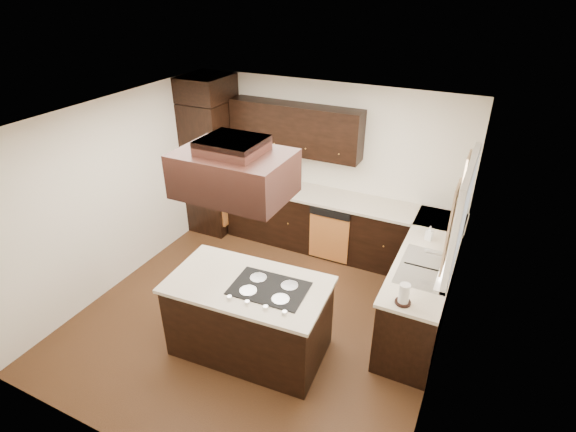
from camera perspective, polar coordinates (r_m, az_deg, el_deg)
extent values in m
cube|color=brown|center=(5.82, -3.54, -12.47)|extent=(4.20, 4.20, 0.02)
cube|color=white|center=(4.58, -4.49, 12.06)|extent=(4.20, 4.20, 0.02)
cube|color=white|center=(6.81, 4.81, 6.39)|extent=(4.20, 0.02, 2.50)
cube|color=white|center=(3.78, -20.46, -16.22)|extent=(4.20, 0.02, 2.50)
cube|color=white|center=(6.30, -20.96, 2.63)|extent=(0.02, 4.20, 2.50)
cube|color=white|center=(4.58, 19.96, -7.38)|extent=(0.02, 4.20, 2.50)
cube|color=black|center=(7.33, -9.54, 6.15)|extent=(0.65, 0.75, 2.12)
cube|color=#D17B39|center=(7.12, -7.24, 6.17)|extent=(0.05, 0.62, 0.78)
cube|color=black|center=(6.88, 3.86, -0.79)|extent=(2.93, 0.60, 0.88)
cube|color=black|center=(5.79, 16.86, -8.42)|extent=(0.60, 2.40, 0.88)
cube|color=beige|center=(6.66, 3.94, 2.61)|extent=(2.93, 0.63, 0.04)
cube|color=beige|center=(5.54, 17.37, -4.56)|extent=(0.63, 2.40, 0.04)
cube|color=black|center=(6.62, 0.89, 10.99)|extent=(2.00, 0.34, 0.72)
cube|color=#D17B39|center=(6.58, 5.23, -2.80)|extent=(0.60, 0.05, 0.72)
cube|color=white|center=(4.85, 21.17, 0.10)|extent=(0.06, 1.32, 1.12)
cube|color=white|center=(4.85, 21.49, 0.04)|extent=(0.00, 1.20, 1.00)
cube|color=#F4E3BE|center=(4.46, 19.88, -1.48)|extent=(0.02, 0.34, 0.90)
cube|color=#F4E3BE|center=(5.21, 21.17, 2.70)|extent=(0.02, 0.34, 0.90)
cube|color=silver|center=(5.23, 16.88, -6.29)|extent=(0.52, 0.84, 0.01)
cube|color=black|center=(5.11, -4.93, -12.80)|extent=(1.70, 1.00, 0.88)
cube|color=beige|center=(4.82, -5.15, -8.68)|extent=(1.76, 1.06, 0.04)
cube|color=black|center=(4.71, -2.42, -9.16)|extent=(0.81, 0.57, 0.01)
cube|color=black|center=(4.21, -6.85, 5.36)|extent=(1.05, 0.72, 0.42)
cube|color=black|center=(4.11, -7.07, 8.88)|extent=(0.55, 0.50, 0.13)
cylinder|color=silver|center=(7.02, -4.44, 4.64)|extent=(0.15, 0.15, 0.10)
cone|color=silver|center=(6.95, -4.50, 5.99)|extent=(0.13, 0.13, 0.26)
cube|color=black|center=(6.76, -1.39, 4.64)|extent=(0.36, 0.22, 0.30)
imported|color=white|center=(7.11, -5.79, 4.77)|extent=(0.33, 0.33, 0.07)
imported|color=white|center=(5.73, 17.51, -2.11)|extent=(0.10, 0.10, 0.18)
cylinder|color=white|center=(4.60, 14.52, -9.58)|extent=(0.11, 0.11, 0.23)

